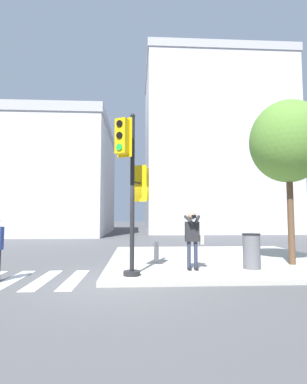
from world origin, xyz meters
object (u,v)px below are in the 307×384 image
traffic_signal_pole (133,179)px  trash_bin (252,251)px  person_photographer (193,235)px  street_tree (288,142)px  fire_hydrant (156,252)px

traffic_signal_pole → trash_bin: 4.14m
person_photographer → street_tree: street_tree is taller
traffic_signal_pole → fire_hydrant: size_ratio=6.17×
trash_bin → fire_hydrant: bearing=156.8°
traffic_signal_pole → trash_bin: (3.53, 0.83, -2.01)m
person_photographer → trash_bin: (1.78, 0.09, -0.48)m
traffic_signal_pole → person_photographer: bearing=23.0°
person_photographer → trash_bin: 1.84m
fire_hydrant → person_photographer: bearing=-52.2°
traffic_signal_pole → fire_hydrant: (0.77, 2.01, -2.18)m
traffic_signal_pole → street_tree: 5.56m
fire_hydrant → trash_bin: 3.01m
person_photographer → street_tree: size_ratio=0.31×
trash_bin → person_photographer: bearing=-177.3°
street_tree → trash_bin: (-1.61, -0.70, -3.49)m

